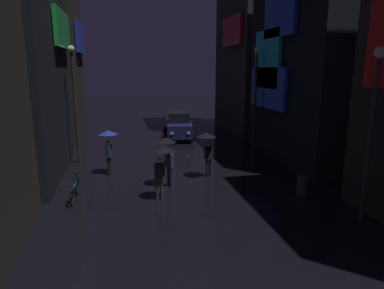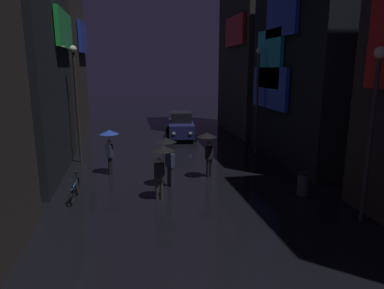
{
  "view_description": "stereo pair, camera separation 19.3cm",
  "coord_description": "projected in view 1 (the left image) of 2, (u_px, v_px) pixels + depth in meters",
  "views": [
    {
      "loc": [
        -2.7,
        -3.93,
        4.96
      ],
      "look_at": [
        0.0,
        9.01,
        2.01
      ],
      "focal_mm": 32.0,
      "sensor_mm": 36.0,
      "label": 1
    },
    {
      "loc": [
        -2.51,
        -3.96,
        4.96
      ],
      "look_at": [
        0.0,
        9.01,
        2.01
      ],
      "focal_mm": 32.0,
      "sensor_mm": 36.0,
      "label": 2
    }
  ],
  "objects": [
    {
      "name": "streetlamp_left_far",
      "position": [
        74.0,
        92.0,
        17.53
      ],
      "size": [
        0.36,
        0.36,
        6.08
      ],
      "color": "#2D2D33",
      "rests_on": "ground"
    },
    {
      "name": "car_distant",
      "position": [
        179.0,
        126.0,
        24.49
      ],
      "size": [
        2.59,
        4.3,
        1.92
      ],
      "color": "navy",
      "rests_on": "ground"
    },
    {
      "name": "building_right_mid",
      "position": [
        315.0,
        47.0,
        17.98
      ],
      "size": [
        4.25,
        8.04,
        12.08
      ],
      "color": "black",
      "rests_on": "ground"
    },
    {
      "name": "pedestrian_foreground_left_black",
      "position": [
        167.0,
        148.0,
        14.39
      ],
      "size": [
        0.9,
        0.9,
        2.12
      ],
      "color": "#2D2D38",
      "rests_on": "ground"
    },
    {
      "name": "pedestrian_midstreet_centre_blue",
      "position": [
        108.0,
        140.0,
        16.06
      ],
      "size": [
        0.9,
        0.9,
        2.12
      ],
      "color": "black",
      "rests_on": "ground"
    },
    {
      "name": "trash_bin",
      "position": [
        302.0,
        183.0,
        13.7
      ],
      "size": [
        0.46,
        0.46,
        0.93
      ],
      "color": "#3F3F47",
      "rests_on": "ground"
    },
    {
      "name": "pedestrian_far_right_black",
      "position": [
        162.0,
        158.0,
        12.89
      ],
      "size": [
        0.9,
        0.9,
        2.12
      ],
      "color": "#38332D",
      "rests_on": "ground"
    },
    {
      "name": "pedestrian_foreground_right_black",
      "position": [
        207.0,
        142.0,
        15.58
      ],
      "size": [
        0.9,
        0.9,
        2.12
      ],
      "color": "black",
      "rests_on": "ground"
    },
    {
      "name": "streetlamp_right_far",
      "position": [
        256.0,
        89.0,
        19.78
      ],
      "size": [
        0.36,
        0.36,
        6.11
      ],
      "color": "#2D2D33",
      "rests_on": "ground"
    },
    {
      "name": "streetlamp_right_near",
      "position": [
        373.0,
        116.0,
        10.68
      ],
      "size": [
        0.36,
        0.36,
        5.6
      ],
      "color": "#2D2D33",
      "rests_on": "ground"
    },
    {
      "name": "bicycle_parked_at_storefront",
      "position": [
        74.0,
        190.0,
        13.15
      ],
      "size": [
        0.19,
        1.82,
        0.96
      ],
      "color": "black",
      "rests_on": "ground"
    }
  ]
}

